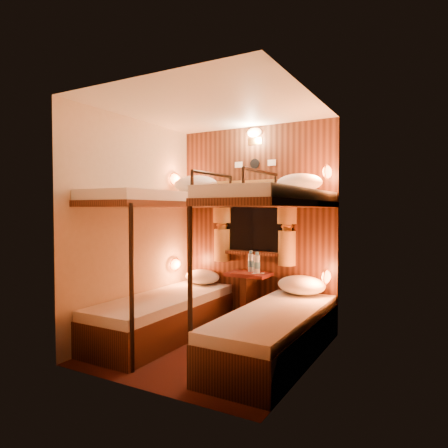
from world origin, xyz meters
The scene contains 22 objects.
floor centered at (0.00, 0.00, 0.00)m, with size 2.10×2.10×0.00m, color #35160E.
ceiling centered at (0.00, 0.00, 2.40)m, with size 2.10×2.10×0.00m, color silver.
wall_back centered at (0.00, 1.05, 1.20)m, with size 2.40×2.40×0.00m, color #C6B293.
wall_front centered at (0.00, -1.05, 1.20)m, with size 2.40×2.40×0.00m, color #C6B293.
wall_left centered at (-1.00, 0.00, 1.20)m, with size 2.40×2.40×0.00m, color #C6B293.
wall_right centered at (1.00, 0.00, 1.20)m, with size 2.40×2.40×0.00m, color #C6B293.
back_panel centered at (0.00, 1.04, 1.20)m, with size 2.00×0.03×2.40m, color black.
bunk_left centered at (-0.65, 0.07, 0.56)m, with size 0.72×1.90×1.82m.
bunk_right centered at (0.65, 0.07, 0.56)m, with size 0.72×1.90×1.82m.
window centered at (0.00, 1.00, 1.18)m, with size 1.00×0.12×0.79m.
curtains centered at (0.00, 0.97, 1.26)m, with size 1.10×0.22×1.00m.
back_fixtures centered at (0.00, 1.00, 2.25)m, with size 0.54×0.09×0.48m.
reading_lamps centered at (0.00, 0.70, 1.24)m, with size 2.00×0.20×1.25m.
table centered at (0.00, 0.85, 0.41)m, with size 0.50×0.34×0.66m.
bottle_left centered at (0.00, 0.91, 0.76)m, with size 0.07×0.07×0.26m.
bottle_right centered at (0.12, 0.83, 0.76)m, with size 0.07×0.07×0.25m.
sachet_a centered at (0.10, 0.80, 0.65)m, with size 0.07×0.05×0.01m, color silver.
sachet_b centered at (0.15, 0.87, 0.65)m, with size 0.07×0.05×0.00m, color silver.
pillow_lower_left centered at (-0.65, 0.85, 0.55)m, with size 0.47×0.33×0.18m, color silver.
pillow_lower_right centered at (0.65, 0.84, 0.56)m, with size 0.53×0.38×0.21m, color silver.
pillow_upper_left centered at (-0.65, 0.71, 1.70)m, with size 0.57×0.41×0.23m, color silver.
pillow_upper_right centered at (0.65, 0.74, 1.68)m, with size 0.50×0.35×0.19m, color silver.
Camera 1 is at (2.03, -3.39, 1.39)m, focal length 32.00 mm.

